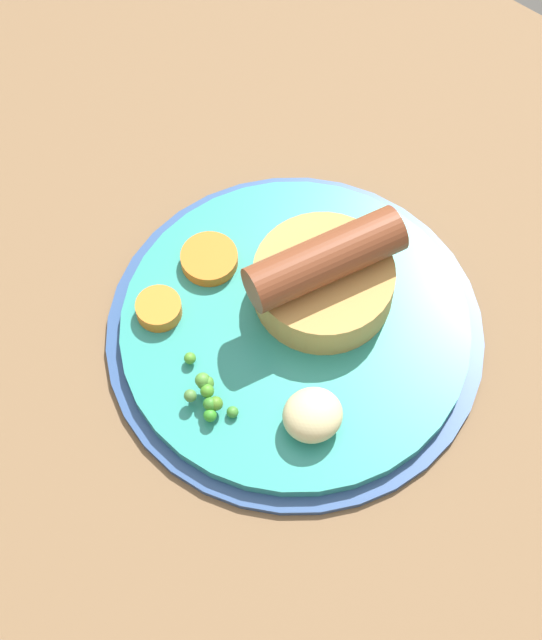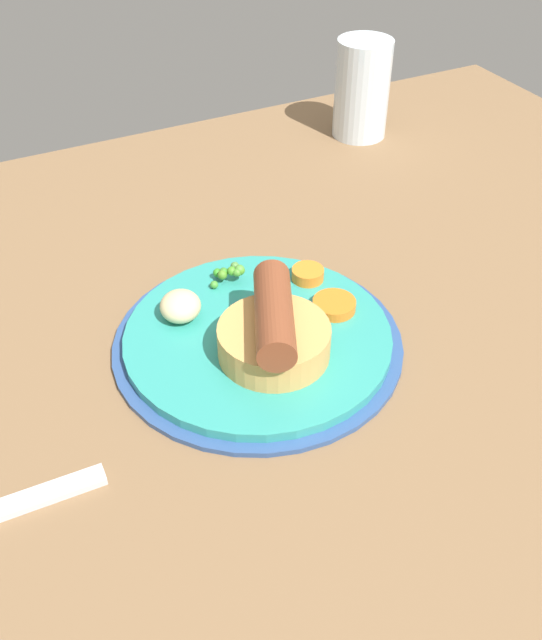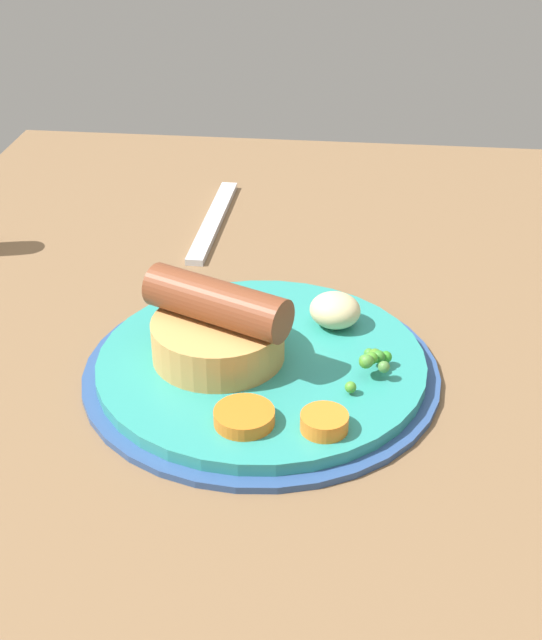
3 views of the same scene
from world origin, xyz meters
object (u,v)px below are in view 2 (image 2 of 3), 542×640
at_px(dinner_plate, 258,340).
at_px(potato_chunk_1, 182,309).
at_px(pea_pile, 233,272).
at_px(drinking_glass, 362,89).
at_px(sausage_pudding, 274,333).
at_px(carrot_slice_0, 334,305).
at_px(carrot_slice_1, 309,276).

height_order(dinner_plate, potato_chunk_1, potato_chunk_1).
bearing_deg(dinner_plate, pea_pile, -98.32).
bearing_deg(drinking_glass, sausage_pudding, 49.18).
bearing_deg(carrot_slice_0, drinking_glass, -125.27).
height_order(pea_pile, drinking_glass, drinking_glass).
xyz_separation_m(pea_pile, potato_chunk_1, (0.06, 0.03, 0.00)).
bearing_deg(carrot_slice_1, potato_chunk_1, 0.71).
distance_m(sausage_pudding, pea_pile, 0.11).
bearing_deg(potato_chunk_1, sausage_pudding, 124.76).
bearing_deg(dinner_plate, sausage_pudding, 90.95).
xyz_separation_m(potato_chunk_1, drinking_glass, (-0.35, -0.27, 0.03)).
height_order(dinner_plate, sausage_pudding, sausage_pudding).
distance_m(dinner_plate, pea_pile, 0.08).
bearing_deg(potato_chunk_1, carrot_slice_1, -179.29).
xyz_separation_m(sausage_pudding, carrot_slice_1, (-0.08, -0.08, -0.02)).
bearing_deg(carrot_slice_0, carrot_slice_1, -91.08).
bearing_deg(pea_pile, dinner_plate, 81.68).
bearing_deg(pea_pile, carrot_slice_0, 129.27).
distance_m(sausage_pudding, drinking_glass, 0.46).
relative_size(potato_chunk_1, carrot_slice_1, 1.25).
xyz_separation_m(carrot_slice_1, drinking_glass, (-0.23, -0.27, 0.04)).
bearing_deg(pea_pile, drinking_glass, -140.25).
relative_size(pea_pile, potato_chunk_1, 1.38).
bearing_deg(sausage_pudding, dinner_plate, -154.74).
relative_size(sausage_pudding, pea_pile, 2.06).
height_order(carrot_slice_0, drinking_glass, drinking_glass).
xyz_separation_m(pea_pile, drinking_glass, (-0.29, -0.24, 0.04)).
distance_m(pea_pile, carrot_slice_0, 0.10).
relative_size(dinner_plate, drinking_glass, 2.05).
bearing_deg(carrot_slice_0, pea_pile, -50.73).
height_order(sausage_pudding, pea_pile, sausage_pudding).
relative_size(carrot_slice_1, drinking_glass, 0.25).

